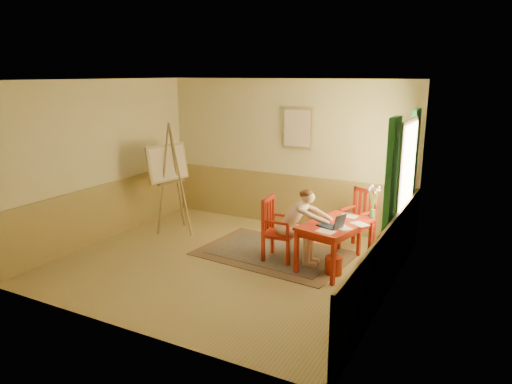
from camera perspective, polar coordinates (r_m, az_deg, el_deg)
The scene contains 14 objects.
room at distance 7.11m, azimuth -3.85°, elevation 2.01°, with size 5.04×4.54×2.84m.
wainscot at distance 8.01m, azimuth -0.77°, elevation -3.23°, with size 5.00×4.50×1.00m.
window at distance 7.29m, azimuth 17.36°, elevation 1.25°, with size 0.12×2.01×2.20m.
wall_portrait at distance 8.86m, azimuth 5.02°, elevation 7.67°, with size 0.60×0.05×0.76m.
rug at distance 7.85m, azimuth 2.16°, elevation -7.40°, with size 2.53×1.80×0.02m.
table at distance 7.20m, azimuth 9.54°, elevation -4.36°, with size 0.97×1.33×0.72m.
chair_left at distance 7.46m, azimuth 2.57°, elevation -4.50°, with size 0.49×0.47×1.02m.
chair_back at distance 8.09m, azimuth 12.30°, elevation -3.30°, with size 0.58×0.59×1.02m.
figure at distance 7.32m, azimuth 5.07°, elevation -3.66°, with size 0.89×0.40×1.20m.
laptop at distance 6.92m, azimuth 9.25°, elevation -3.93°, with size 0.43×0.35×0.23m.
papers at distance 7.10m, azimuth 10.66°, elevation -3.88°, with size 0.64×1.08×0.00m.
vase at distance 7.47m, azimuth 13.95°, elevation -1.29°, with size 0.17×0.26×0.52m.
wastebasket at distance 7.15m, azimuth 9.35°, elevation -8.72°, with size 0.25×0.25×0.27m, color #B92E14.
easel at distance 8.85m, azimuth -10.43°, elevation 2.93°, with size 0.75×0.91×2.04m.
Camera 1 is at (3.65, -5.92, 2.89)m, focal length 33.14 mm.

